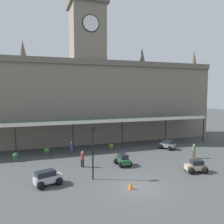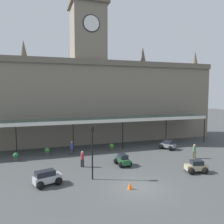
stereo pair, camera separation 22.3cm
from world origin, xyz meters
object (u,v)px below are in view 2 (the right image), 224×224
pedestrian_beside_cars (72,148)px  planter_near_kerb (47,151)px  car_green_sedan (123,161)px  car_grey_sedan (168,146)px  planter_by_canopy (16,157)px  car_beige_sedan (196,167)px  pedestrian_near_entrance (82,158)px  victorian_lamppost (92,146)px  traffic_cone (130,185)px  car_silver_estate (47,179)px  pedestrian_crossing_forecourt (194,151)px  planter_forecourt_centre (112,147)px

pedestrian_beside_cars → planter_near_kerb: size_ratio=1.74×
car_green_sedan → planter_near_kerb: bearing=138.9°
car_grey_sedan → planter_by_canopy: bearing=178.2°
car_green_sedan → planter_by_canopy: bearing=154.8°
car_beige_sedan → pedestrian_near_entrance: 11.24m
car_green_sedan → victorian_lamppost: victorian_lamppost is taller
planter_near_kerb → traffic_cone: bearing=-64.6°
car_silver_estate → planter_by_canopy: size_ratio=2.52×
pedestrian_near_entrance → pedestrian_crossing_forecourt: (12.93, -1.00, 0.00)m
car_grey_sedan → pedestrian_beside_cars: bearing=174.6°
pedestrian_crossing_forecourt → car_beige_sedan: bearing=-125.7°
car_silver_estate → car_green_sedan: (7.80, 2.93, -0.06)m
pedestrian_crossing_forecourt → traffic_cone: (-10.37, -5.54, -0.60)m
planter_forecourt_centre → traffic_cone: bearing=-101.1°
pedestrian_beside_cars → car_grey_sedan: bearing=-5.4°
car_silver_estate → traffic_cone: bearing=-24.7°
car_green_sedan → pedestrian_beside_cars: size_ratio=1.25×
victorian_lamppost → planter_forecourt_centre: (4.67, 8.92, -2.53)m
car_beige_sedan → victorian_lamppost: 10.25m
car_grey_sedan → planter_by_canopy: size_ratio=2.34×
pedestrian_beside_cars → planter_forecourt_centre: bearing=4.3°
car_silver_estate → car_grey_sedan: bearing=24.9°
car_green_sedan → car_beige_sedan: size_ratio=0.95×
car_silver_estate → planter_near_kerb: 9.38m
car_silver_estate → victorian_lamppost: (3.87, 0.10, 2.46)m
traffic_cone → planter_near_kerb: bearing=115.4°
car_silver_estate → pedestrian_near_entrance: 5.20m
car_grey_sedan → pedestrian_crossing_forecourt: pedestrian_crossing_forecourt is taller
traffic_cone → car_silver_estate: bearing=155.3°
car_grey_sedan → planter_near_kerb: car_grey_sedan is taller
planter_by_canopy → car_beige_sedan: bearing=-29.1°
car_beige_sedan → planter_near_kerb: (-13.31, 10.69, -0.01)m
car_beige_sedan → pedestrian_near_entrance: pedestrian_near_entrance is taller
car_beige_sedan → victorian_lamppost: size_ratio=0.45×
car_grey_sedan → pedestrian_near_entrance: (-12.34, -3.73, 0.41)m
planter_forecourt_centre → pedestrian_beside_cars: bearing=-175.7°
car_silver_estate → planter_near_kerb: (0.40, 9.37, -0.07)m
pedestrian_near_entrance → traffic_cone: (2.56, -6.55, -0.60)m
pedestrian_crossing_forecourt → planter_by_canopy: (-19.60, 5.32, -0.42)m
pedestrian_near_entrance → planter_forecourt_centre: pedestrian_near_entrance is taller
pedestrian_beside_cars → pedestrian_crossing_forecourt: same height
pedestrian_near_entrance → planter_near_kerb: size_ratio=1.74×
pedestrian_near_entrance → traffic_cone: 7.05m
victorian_lamppost → planter_by_canopy: size_ratio=5.06×
pedestrian_near_entrance → pedestrian_crossing_forecourt: bearing=-4.4°
traffic_cone → planter_by_canopy: (-9.23, 10.87, 0.18)m
car_silver_estate → car_beige_sedan: bearing=-5.5°
pedestrian_crossing_forecourt → planter_near_kerb: (-16.18, 6.68, -0.42)m
pedestrian_beside_cars → planter_by_canopy: pedestrian_beside_cars is taller
car_grey_sedan → planter_forecourt_centre: car_grey_sedan is taller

